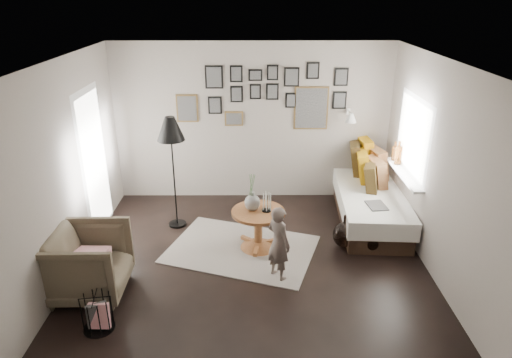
{
  "coord_description": "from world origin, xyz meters",
  "views": [
    {
      "loc": [
        0.02,
        -4.84,
        3.33
      ],
      "look_at": [
        0.05,
        0.5,
        1.1
      ],
      "focal_mm": 32.0,
      "sensor_mm": 36.0,
      "label": 1
    }
  ],
  "objects_px": {
    "demijohn_small": "(371,240)",
    "child": "(279,243)",
    "vase": "(252,200)",
    "magazine_basket": "(97,313)",
    "pedestal_table": "(258,231)",
    "floor_lamp": "(171,133)",
    "armchair": "(88,262)",
    "demijohn_large": "(344,235)",
    "daybed": "(368,196)"
  },
  "relations": [
    {
      "from": "demijohn_small",
      "to": "child",
      "type": "xyz_separation_m",
      "value": [
        -1.3,
        -0.61,
        0.32
      ]
    },
    {
      "from": "vase",
      "to": "magazine_basket",
      "type": "relative_size",
      "value": 1.32
    },
    {
      "from": "pedestal_table",
      "to": "floor_lamp",
      "type": "distance_m",
      "value": 1.84
    },
    {
      "from": "demijohn_small",
      "to": "child",
      "type": "bearing_deg",
      "value": -155.03
    },
    {
      "from": "child",
      "to": "vase",
      "type": "bearing_deg",
      "value": -15.53
    },
    {
      "from": "vase",
      "to": "armchair",
      "type": "bearing_deg",
      "value": -152.21
    },
    {
      "from": "floor_lamp",
      "to": "demijohn_large",
      "type": "height_order",
      "value": "floor_lamp"
    },
    {
      "from": "armchair",
      "to": "floor_lamp",
      "type": "relative_size",
      "value": 0.53
    },
    {
      "from": "daybed",
      "to": "magazine_basket",
      "type": "relative_size",
      "value": 5.85
    },
    {
      "from": "armchair",
      "to": "demijohn_small",
      "type": "relative_size",
      "value": 2.04
    },
    {
      "from": "demijohn_large",
      "to": "demijohn_small",
      "type": "height_order",
      "value": "demijohn_large"
    },
    {
      "from": "floor_lamp",
      "to": "magazine_basket",
      "type": "height_order",
      "value": "floor_lamp"
    },
    {
      "from": "vase",
      "to": "demijohn_small",
      "type": "bearing_deg",
      "value": -3.81
    },
    {
      "from": "vase",
      "to": "magazine_basket",
      "type": "bearing_deg",
      "value": -134.67
    },
    {
      "from": "daybed",
      "to": "child",
      "type": "height_order",
      "value": "daybed"
    },
    {
      "from": "pedestal_table",
      "to": "floor_lamp",
      "type": "relative_size",
      "value": 0.43
    },
    {
      "from": "armchair",
      "to": "demijohn_small",
      "type": "xyz_separation_m",
      "value": [
        3.53,
        0.9,
        -0.24
      ]
    },
    {
      "from": "pedestal_table",
      "to": "demijohn_large",
      "type": "xyz_separation_m",
      "value": [
        1.19,
        0.03,
        -0.08
      ]
    },
    {
      "from": "vase",
      "to": "armchair",
      "type": "height_order",
      "value": "vase"
    },
    {
      "from": "daybed",
      "to": "child",
      "type": "bearing_deg",
      "value": -128.67
    },
    {
      "from": "vase",
      "to": "child",
      "type": "xyz_separation_m",
      "value": [
        0.32,
        -0.72,
        -0.25
      ]
    },
    {
      "from": "daybed",
      "to": "vase",
      "type": "bearing_deg",
      "value": -149.38
    },
    {
      "from": "floor_lamp",
      "to": "child",
      "type": "height_order",
      "value": "floor_lamp"
    },
    {
      "from": "vase",
      "to": "magazine_basket",
      "type": "height_order",
      "value": "vase"
    },
    {
      "from": "daybed",
      "to": "magazine_basket",
      "type": "bearing_deg",
      "value": -139.65
    },
    {
      "from": "pedestal_table",
      "to": "armchair",
      "type": "xyz_separation_m",
      "value": [
        -1.99,
        -0.98,
        0.14
      ]
    },
    {
      "from": "magazine_basket",
      "to": "demijohn_small",
      "type": "relative_size",
      "value": 0.9
    },
    {
      "from": "pedestal_table",
      "to": "demijohn_small",
      "type": "distance_m",
      "value": 1.55
    },
    {
      "from": "vase",
      "to": "daybed",
      "type": "relative_size",
      "value": 0.23
    },
    {
      "from": "magazine_basket",
      "to": "demijohn_large",
      "type": "xyz_separation_m",
      "value": [
        2.9,
        1.66,
        -0.01
      ]
    },
    {
      "from": "pedestal_table",
      "to": "demijohn_small",
      "type": "xyz_separation_m",
      "value": [
        1.54,
        -0.09,
        -0.1
      ]
    },
    {
      "from": "daybed",
      "to": "child",
      "type": "distance_m",
      "value": 2.22
    },
    {
      "from": "vase",
      "to": "floor_lamp",
      "type": "bearing_deg",
      "value": 150.3
    },
    {
      "from": "floor_lamp",
      "to": "magazine_basket",
      "type": "bearing_deg",
      "value": -101.72
    },
    {
      "from": "pedestal_table",
      "to": "child",
      "type": "relative_size",
      "value": 0.75
    },
    {
      "from": "daybed",
      "to": "armchair",
      "type": "distance_m",
      "value": 4.18
    },
    {
      "from": "pedestal_table",
      "to": "daybed",
      "type": "xyz_separation_m",
      "value": [
        1.73,
        0.94,
        0.09
      ]
    },
    {
      "from": "daybed",
      "to": "demijohn_small",
      "type": "bearing_deg",
      "value": -96.49
    },
    {
      "from": "armchair",
      "to": "demijohn_large",
      "type": "xyz_separation_m",
      "value": [
        3.18,
        1.02,
        -0.22
      ]
    },
    {
      "from": "demijohn_large",
      "to": "demijohn_small",
      "type": "bearing_deg",
      "value": -18.92
    },
    {
      "from": "vase",
      "to": "demijohn_small",
      "type": "distance_m",
      "value": 1.72
    },
    {
      "from": "pedestal_table",
      "to": "demijohn_large",
      "type": "height_order",
      "value": "pedestal_table"
    },
    {
      "from": "magazine_basket",
      "to": "pedestal_table",
      "type": "bearing_deg",
      "value": 43.6
    },
    {
      "from": "demijohn_large",
      "to": "demijohn_small",
      "type": "relative_size",
      "value": 1.1
    },
    {
      "from": "pedestal_table",
      "to": "floor_lamp",
      "type": "xyz_separation_m",
      "value": [
        -1.23,
        0.67,
        1.2
      ]
    },
    {
      "from": "magazine_basket",
      "to": "daybed",
      "type": "bearing_deg",
      "value": 36.81
    },
    {
      "from": "daybed",
      "to": "demijohn_large",
      "type": "xyz_separation_m",
      "value": [
        -0.53,
        -0.91,
        -0.16
      ]
    },
    {
      "from": "magazine_basket",
      "to": "demijohn_large",
      "type": "relative_size",
      "value": 0.82
    },
    {
      "from": "child",
      "to": "pedestal_table",
      "type": "bearing_deg",
      "value": -20.59
    },
    {
      "from": "pedestal_table",
      "to": "armchair",
      "type": "bearing_deg",
      "value": -153.64
    }
  ]
}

